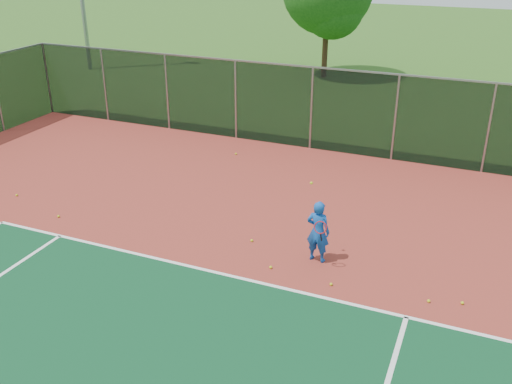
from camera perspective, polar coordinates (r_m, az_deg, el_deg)
court_apron at (r=12.04m, az=4.39°, el=-12.86°), size 30.00×20.00×0.02m
fence_back at (r=20.19m, az=13.76°, el=7.30°), size 30.00×0.06×3.03m
tennis_player at (r=13.70m, az=6.22°, el=-3.93°), size 0.60×0.62×2.00m
practice_ball_0 at (r=20.54m, az=-2.02°, el=3.84°), size 0.07×0.07×0.07m
practice_ball_1 at (r=16.93m, az=-19.14°, el=-2.30°), size 0.07×0.07×0.07m
practice_ball_2 at (r=13.24m, az=19.93°, el=-10.39°), size 0.07×0.07×0.07m
practice_ball_3 at (r=13.17m, az=7.51°, el=-9.13°), size 0.07×0.07×0.07m
practice_ball_4 at (r=13.08m, az=16.89°, el=-10.39°), size 0.07×0.07×0.07m
practice_ball_5 at (r=18.73m, az=-22.81°, el=-0.29°), size 0.07×0.07×0.07m
practice_ball_6 at (r=13.67m, az=1.48°, el=-7.53°), size 0.07×0.07×0.07m
practice_ball_7 at (r=14.78m, az=-0.42°, el=-4.87°), size 0.07×0.07×0.07m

